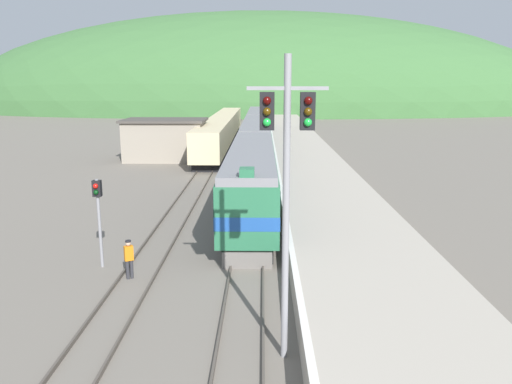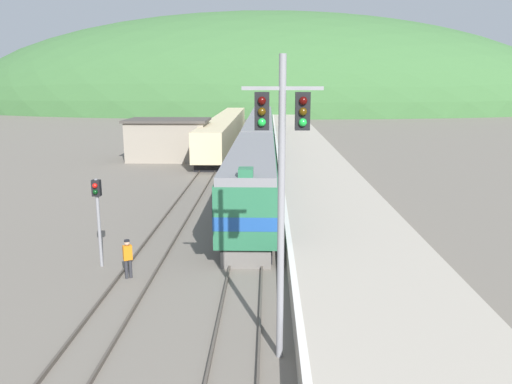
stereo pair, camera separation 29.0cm
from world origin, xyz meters
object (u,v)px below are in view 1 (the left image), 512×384
(carriage_second, at_px, (256,140))
(track_worker, at_px, (129,257))
(express_train_lead_car, at_px, (252,178))
(siding_train, at_px, (222,130))
(carriage_third, at_px, (258,123))
(signal_mast_main, at_px, (287,167))
(signal_post_siding, at_px, (98,205))

(carriage_second, height_order, track_worker, carriage_second)
(express_train_lead_car, bearing_deg, siding_train, 97.51)
(carriage_second, bearing_deg, carriage_third, 90.00)
(express_train_lead_car, height_order, signal_mast_main, signal_mast_main)
(siding_train, xyz_separation_m, signal_post_siding, (-1.90, -44.18, 0.97))
(carriage_second, bearing_deg, track_worker, -98.85)
(carriage_second, height_order, signal_post_siding, carriage_second)
(carriage_third, bearing_deg, signal_post_siding, -97.26)
(carriage_second, distance_m, signal_post_siding, 30.85)
(express_train_lead_car, bearing_deg, signal_post_siding, -124.89)
(carriage_second, distance_m, signal_mast_main, 37.68)
(carriage_second, distance_m, track_worker, 31.88)
(siding_train, bearing_deg, signal_mast_main, -83.42)
(carriage_second, height_order, siding_train, carriage_second)
(express_train_lead_car, distance_m, signal_mast_main, 17.08)
(siding_train, relative_size, signal_post_siding, 10.63)
(carriage_second, xyz_separation_m, carriage_third, (0.00, 20.84, 0.00))
(express_train_lead_car, xyz_separation_m, track_worker, (-4.90, -10.64, -1.29))
(carriage_second, xyz_separation_m, signal_mast_main, (1.34, -37.48, 3.58))
(carriage_third, distance_m, signal_mast_main, 58.45)
(carriage_third, height_order, signal_mast_main, signal_mast_main)
(express_train_lead_car, distance_m, carriage_third, 41.68)
(track_worker, bearing_deg, carriage_third, 84.65)
(express_train_lead_car, bearing_deg, carriage_third, 90.00)
(siding_train, height_order, track_worker, siding_train)
(carriage_third, xyz_separation_m, signal_post_siding, (-6.50, -50.99, 0.63))
(signal_post_siding, distance_m, track_worker, 2.82)
(signal_mast_main, height_order, track_worker, signal_mast_main)
(carriage_third, relative_size, track_worker, 11.85)
(carriage_third, bearing_deg, carriage_second, -90.00)
(carriage_third, relative_size, siding_train, 0.47)
(express_train_lead_car, relative_size, track_worker, 11.57)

